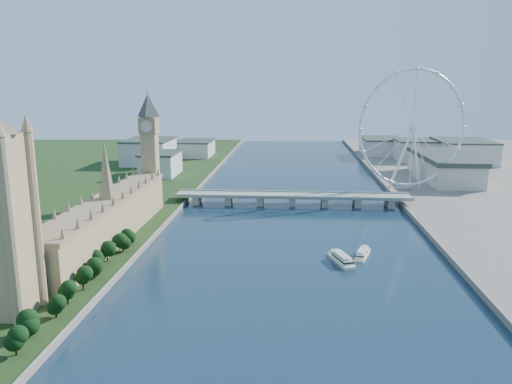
# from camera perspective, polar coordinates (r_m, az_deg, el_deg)

# --- Properties ---
(tree_row) EXTENTS (8.91, 200.91, 21.13)m
(tree_row) POSITION_cam_1_polar(r_m,az_deg,el_deg) (270.09, -21.12, -10.72)
(tree_row) COLOR black
(tree_row) RESTS_ON ground
(parliament_range) EXTENTS (24.00, 200.00, 70.00)m
(parliament_range) POSITION_cam_1_polar(r_m,az_deg,el_deg) (363.48, -16.48, -3.01)
(parliament_range) COLOR tan
(parliament_range) RESTS_ON ground
(big_ben) EXTENTS (20.02, 20.02, 110.00)m
(big_ben) POSITION_cam_1_polar(r_m,az_deg,el_deg) (456.17, -12.10, 6.36)
(big_ben) COLOR tan
(big_ben) RESTS_ON ground
(westminster_bridge) EXTENTS (220.00, 22.00, 9.50)m
(westminster_bridge) POSITION_cam_1_polar(r_m,az_deg,el_deg) (469.44, 4.18, -0.66)
(westminster_bridge) COLOR gray
(westminster_bridge) RESTS_ON ground
(london_eye) EXTENTS (113.60, 39.12, 124.30)m
(london_eye) POSITION_cam_1_polar(r_m,az_deg,el_deg) (528.67, 17.51, 6.93)
(london_eye) COLOR silver
(london_eye) RESTS_ON ground
(county_hall) EXTENTS (54.00, 144.00, 35.00)m
(county_hall) POSITION_cam_1_polar(r_m,az_deg,el_deg) (623.38, 20.50, 1.16)
(county_hall) COLOR beige
(county_hall) RESTS_ON ground
(city_skyline) EXTENTS (505.00, 280.00, 32.00)m
(city_skyline) POSITION_cam_1_polar(r_m,az_deg,el_deg) (725.08, 7.35, 4.63)
(city_skyline) COLOR beige
(city_skyline) RESTS_ON ground
(tour_boat_near) EXTENTS (16.55, 30.08, 6.46)m
(tour_boat_near) POSITION_cam_1_polar(r_m,az_deg,el_deg) (323.06, 9.78, -8.01)
(tour_boat_near) COLOR silver
(tour_boat_near) RESTS_ON ground
(tour_boat_far) EXTENTS (14.64, 26.44, 5.64)m
(tour_boat_far) POSITION_cam_1_polar(r_m,az_deg,el_deg) (337.11, 12.06, -7.24)
(tour_boat_far) COLOR #EFEFCB
(tour_boat_far) RESTS_ON ground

